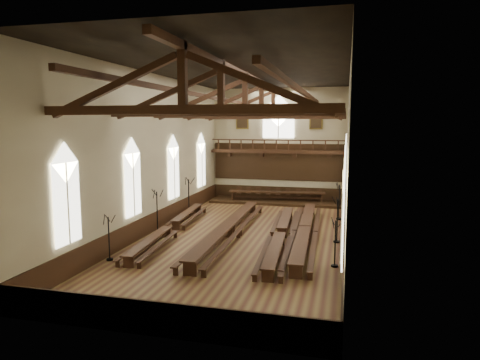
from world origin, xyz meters
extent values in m
plane|color=brown|center=(0.00, 0.00, 0.00)|extent=(26.00, 26.00, 0.00)
plane|color=beige|center=(0.00, 13.00, 5.00)|extent=(12.00, 0.00, 12.00)
plane|color=beige|center=(0.00, -13.00, 5.00)|extent=(12.00, 0.00, 12.00)
plane|color=beige|center=(-6.00, 0.00, 5.00)|extent=(0.00, 26.00, 26.00)
plane|color=beige|center=(6.00, 0.00, 5.00)|extent=(0.00, 26.00, 26.00)
plane|color=black|center=(0.00, 0.00, 10.00)|extent=(26.00, 26.00, 0.00)
cube|color=#371E10|center=(0.00, 12.96, 0.60)|extent=(11.90, 0.08, 1.20)
cube|color=#371E10|center=(0.00, -12.96, 0.60)|extent=(11.90, 0.08, 1.20)
cube|color=#371E10|center=(-5.96, 0.00, 0.60)|extent=(0.08, 25.90, 1.20)
cube|color=#371E10|center=(5.96, 0.00, 0.60)|extent=(0.08, 25.90, 1.20)
cube|color=white|center=(-5.90, -9.00, 3.40)|extent=(0.05, 1.80, 3.60)
cube|color=white|center=(-5.90, -9.00, 5.20)|extent=(0.05, 1.80, 1.80)
cylinder|color=beige|center=(-5.86, -9.00, 3.40)|extent=(0.08, 0.08, 3.60)
cube|color=white|center=(-5.90, -3.00, 3.40)|extent=(0.05, 1.80, 3.60)
cube|color=white|center=(-5.90, -3.00, 5.20)|extent=(0.05, 1.80, 1.80)
cylinder|color=beige|center=(-5.86, -3.00, 3.40)|extent=(0.08, 0.08, 3.60)
cube|color=white|center=(-5.90, 3.00, 3.40)|extent=(0.05, 1.80, 3.60)
cube|color=white|center=(-5.90, 3.00, 5.20)|extent=(0.05, 1.80, 1.80)
cylinder|color=beige|center=(-5.86, 3.00, 3.40)|extent=(0.08, 0.08, 3.60)
cube|color=white|center=(-5.90, 9.00, 3.40)|extent=(0.05, 1.80, 3.60)
cube|color=white|center=(-5.90, 9.00, 5.20)|extent=(0.05, 1.80, 1.80)
cylinder|color=beige|center=(-5.86, 9.00, 3.40)|extent=(0.08, 0.08, 3.60)
cube|color=white|center=(5.90, -9.00, 3.40)|extent=(0.05, 1.80, 3.60)
cube|color=white|center=(5.90, -9.00, 5.20)|extent=(0.05, 1.80, 1.80)
cylinder|color=beige|center=(5.86, -9.00, 3.40)|extent=(0.08, 0.08, 3.60)
cube|color=white|center=(5.90, -3.00, 3.40)|extent=(0.05, 1.80, 3.60)
cube|color=white|center=(5.90, -3.00, 5.20)|extent=(0.05, 1.80, 1.80)
cylinder|color=beige|center=(5.86, -3.00, 3.40)|extent=(0.08, 0.08, 3.60)
cube|color=white|center=(5.90, 3.00, 3.40)|extent=(0.05, 1.80, 3.60)
cube|color=white|center=(5.90, 3.00, 5.20)|extent=(0.05, 1.80, 1.80)
cylinder|color=beige|center=(5.86, 3.00, 3.40)|extent=(0.08, 0.08, 3.60)
cube|color=white|center=(5.90, 9.00, 3.40)|extent=(0.05, 1.80, 3.60)
cube|color=white|center=(5.90, 9.00, 5.20)|extent=(0.05, 1.80, 1.80)
cylinder|color=beige|center=(5.86, 9.00, 3.40)|extent=(0.08, 0.08, 3.60)
cube|color=white|center=(0.00, 12.90, 6.80)|extent=(2.80, 0.05, 2.40)
cube|color=white|center=(0.00, 12.90, 8.00)|extent=(2.80, 0.05, 2.80)
cylinder|color=beige|center=(0.00, 12.86, 6.80)|extent=(0.10, 0.10, 2.40)
cube|color=#3B2212|center=(0.00, 12.35, 4.40)|extent=(11.80, 1.20, 0.20)
cube|color=#371E10|center=(0.00, 12.94, 3.45)|extent=(11.80, 0.10, 3.30)
cube|color=#3B2212|center=(0.00, 11.81, 5.45)|extent=(11.60, 0.12, 0.10)
cube|color=#3B2212|center=(0.00, 11.81, 4.55)|extent=(11.60, 0.12, 0.10)
cube|color=#3B2212|center=(-4.50, 12.75, 4.15)|extent=(0.35, 0.40, 0.50)
cube|color=#3B2212|center=(-1.50, 12.75, 4.15)|extent=(0.35, 0.40, 0.50)
cube|color=#3B2212|center=(1.50, 12.75, 4.15)|extent=(0.35, 0.40, 0.50)
cube|color=#3B2212|center=(4.50, 12.75, 4.15)|extent=(0.35, 0.40, 0.50)
cube|color=brown|center=(-3.30, 12.91, 7.10)|extent=(1.15, 0.06, 1.45)
cube|color=black|center=(-3.30, 12.87, 7.10)|extent=(0.95, 0.04, 1.25)
cube|color=brown|center=(3.30, 12.91, 7.10)|extent=(1.15, 0.06, 1.45)
cube|color=black|center=(3.30, 12.87, 7.10)|extent=(0.95, 0.04, 1.25)
cube|color=#3B2212|center=(0.00, -10.00, 7.40)|extent=(11.70, 0.35, 0.35)
cube|color=#3B2212|center=(0.00, -10.00, 8.70)|extent=(0.30, 0.30, 2.40)
cube|color=#3B2212|center=(-2.88, -10.00, 8.30)|extent=(5.44, 0.26, 2.40)
cube|color=#3B2212|center=(2.88, -10.00, 8.30)|extent=(5.44, 0.26, 2.40)
cube|color=#3B2212|center=(0.00, -5.00, 7.40)|extent=(11.70, 0.35, 0.35)
cube|color=#3B2212|center=(0.00, -5.00, 8.70)|extent=(0.30, 0.30, 2.40)
cube|color=#3B2212|center=(-2.88, -5.00, 8.30)|extent=(5.44, 0.26, 2.40)
cube|color=#3B2212|center=(2.88, -5.00, 8.30)|extent=(5.44, 0.26, 2.40)
cube|color=#3B2212|center=(0.00, 0.00, 7.40)|extent=(11.70, 0.35, 0.35)
cube|color=#3B2212|center=(0.00, 0.00, 8.70)|extent=(0.30, 0.30, 2.40)
cube|color=#3B2212|center=(-2.88, 0.00, 8.30)|extent=(5.44, 0.26, 2.40)
cube|color=#3B2212|center=(2.88, 0.00, 8.30)|extent=(5.44, 0.26, 2.40)
cube|color=#3B2212|center=(0.00, 5.00, 7.40)|extent=(11.70, 0.35, 0.35)
cube|color=#3B2212|center=(0.00, 5.00, 8.70)|extent=(0.30, 0.30, 2.40)
cube|color=#3B2212|center=(-2.88, 5.00, 8.30)|extent=(5.44, 0.26, 2.40)
cube|color=#3B2212|center=(2.88, 5.00, 8.30)|extent=(5.44, 0.26, 2.40)
cube|color=#3B2212|center=(0.00, 10.00, 7.40)|extent=(11.70, 0.35, 0.35)
cube|color=#3B2212|center=(0.00, 10.00, 8.70)|extent=(0.30, 0.30, 2.40)
cube|color=#3B2212|center=(-2.88, 10.00, 8.30)|extent=(5.44, 0.26, 2.40)
cube|color=#3B2212|center=(2.88, 10.00, 8.30)|extent=(5.44, 0.26, 2.40)
cube|color=#3B2212|center=(-3.36, 0.00, 8.70)|extent=(0.25, 25.70, 0.25)
cube|color=#3B2212|center=(3.36, 0.00, 8.70)|extent=(0.25, 25.70, 0.25)
cube|color=#3B2212|center=(0.00, 0.00, 9.70)|extent=(0.30, 25.70, 0.30)
cube|color=#3B2212|center=(-4.64, -4.36, 0.63)|extent=(1.15, 6.22, 0.07)
cube|color=#3B2212|center=(-4.64, -7.14, 0.30)|extent=(0.53, 0.12, 0.59)
cube|color=#3B2212|center=(-4.64, -1.58, 0.30)|extent=(0.53, 0.12, 0.59)
cube|color=#3B2212|center=(-4.64, -4.36, 0.22)|extent=(0.54, 5.47, 0.07)
cube|color=#3B2212|center=(-5.18, -4.41, 0.37)|extent=(0.78, 6.19, 0.05)
cube|color=#3B2212|center=(-5.18, -7.24, 0.17)|extent=(0.20, 0.08, 0.34)
cube|color=#3B2212|center=(-5.18, -1.58, 0.17)|extent=(0.20, 0.08, 0.34)
cube|color=#3B2212|center=(-4.09, -4.31, 0.37)|extent=(0.78, 6.19, 0.05)
cube|color=#3B2212|center=(-4.09, -7.14, 0.17)|extent=(0.20, 0.08, 0.34)
cube|color=#3B2212|center=(-4.09, -1.48, 0.17)|extent=(0.20, 0.08, 0.34)
cube|color=#3B2212|center=(-4.64, 3.04, 0.63)|extent=(1.15, 6.22, 0.07)
cube|color=#3B2212|center=(-4.64, 0.26, 0.30)|extent=(0.53, 0.12, 0.59)
cube|color=#3B2212|center=(-4.64, 5.82, 0.30)|extent=(0.53, 0.12, 0.59)
cube|color=#3B2212|center=(-4.64, 3.04, 0.22)|extent=(0.54, 5.47, 0.07)
cube|color=#3B2212|center=(-5.18, 2.99, 0.37)|extent=(0.78, 6.19, 0.05)
cube|color=#3B2212|center=(-5.18, 0.16, 0.17)|extent=(0.20, 0.08, 0.34)
cube|color=#3B2212|center=(-5.18, 5.82, 0.17)|extent=(0.20, 0.08, 0.34)
cube|color=#3B2212|center=(-4.09, 3.09, 0.37)|extent=(0.78, 6.19, 0.05)
cube|color=#3B2212|center=(-4.09, 0.26, 0.17)|extent=(0.20, 0.08, 0.34)
cube|color=#3B2212|center=(-4.09, 5.92, 0.17)|extent=(0.20, 0.08, 0.34)
cube|color=#3B2212|center=(-0.94, -4.09, 0.77)|extent=(0.90, 7.56, 0.09)
cube|color=#3B2212|center=(-0.94, -7.49, 0.36)|extent=(0.64, 0.10, 0.72)
cube|color=#3B2212|center=(-0.94, -0.69, 0.36)|extent=(0.64, 0.10, 0.72)
cube|color=#3B2212|center=(-0.94, -4.09, 0.27)|extent=(0.22, 6.69, 0.09)
cube|color=#3B2212|center=(-1.61, -4.10, 0.45)|extent=(0.45, 7.55, 0.06)
cube|color=#3B2212|center=(-1.61, -7.55, 0.21)|extent=(0.24, 0.08, 0.42)
cube|color=#3B2212|center=(-1.61, -0.65, 0.21)|extent=(0.24, 0.08, 0.42)
cube|color=#3B2212|center=(-0.27, -4.07, 0.45)|extent=(0.45, 7.55, 0.06)
cube|color=#3B2212|center=(-0.27, -7.53, 0.21)|extent=(0.24, 0.08, 0.42)
cube|color=#3B2212|center=(-0.27, -0.62, 0.21)|extent=(0.24, 0.08, 0.42)
cube|color=#3B2212|center=(-0.94, 3.31, 0.77)|extent=(0.90, 7.56, 0.09)
cube|color=#3B2212|center=(-0.94, -0.09, 0.36)|extent=(0.64, 0.10, 0.72)
cube|color=#3B2212|center=(-0.94, 6.71, 0.36)|extent=(0.64, 0.10, 0.72)
cube|color=#3B2212|center=(-0.94, 3.31, 0.27)|extent=(0.22, 6.69, 0.09)
cube|color=#3B2212|center=(-1.61, 3.30, 0.45)|extent=(0.45, 7.55, 0.06)
cube|color=#3B2212|center=(-1.61, -0.15, 0.21)|extent=(0.24, 0.08, 0.42)
cube|color=#3B2212|center=(-1.61, 6.75, 0.21)|extent=(0.24, 0.08, 0.42)
cube|color=#3B2212|center=(-0.27, 3.33, 0.45)|extent=(0.45, 7.55, 0.06)
cube|color=#3B2212|center=(-0.27, -0.13, 0.21)|extent=(0.24, 0.08, 0.42)
cube|color=#3B2212|center=(-0.27, 6.78, 0.21)|extent=(0.24, 0.08, 0.42)
cube|color=#3B2212|center=(2.33, -4.47, 0.66)|extent=(1.07, 6.52, 0.07)
cube|color=#3B2212|center=(2.33, -7.39, 0.31)|extent=(0.56, 0.11, 0.62)
cube|color=#3B2212|center=(2.33, -1.55, 0.31)|extent=(0.56, 0.11, 0.62)
cube|color=#3B2212|center=(2.33, -4.47, 0.23)|extent=(0.45, 5.74, 0.07)
cube|color=#3B2212|center=(1.76, -4.51, 0.39)|extent=(0.68, 6.49, 0.06)
cube|color=#3B2212|center=(1.76, -7.48, 0.18)|extent=(0.21, 0.08, 0.36)
cube|color=#3B2212|center=(1.76, -1.54, 0.18)|extent=(0.21, 0.08, 0.36)
cube|color=#3B2212|center=(2.90, -4.43, 0.39)|extent=(0.68, 6.49, 0.06)
cube|color=#3B2212|center=(2.90, -7.40, 0.18)|extent=(0.21, 0.08, 0.36)
cube|color=#3B2212|center=(2.90, -1.47, 0.18)|extent=(0.21, 0.08, 0.36)
cube|color=#3B2212|center=(2.33, 2.93, 0.66)|extent=(1.07, 6.52, 0.07)
cube|color=#3B2212|center=(2.33, 0.01, 0.31)|extent=(0.56, 0.11, 0.62)
cube|color=#3B2212|center=(2.33, 5.85, 0.31)|extent=(0.56, 0.11, 0.62)
cube|color=#3B2212|center=(2.33, 2.93, 0.23)|extent=(0.45, 5.74, 0.07)
cube|color=#3B2212|center=(1.76, 2.89, 0.39)|extent=(0.68, 6.49, 0.06)
cube|color=#3B2212|center=(1.76, -0.08, 0.18)|extent=(0.21, 0.08, 0.36)
cube|color=#3B2212|center=(1.76, 5.86, 0.18)|extent=(0.21, 0.08, 0.36)
cube|color=#3B2212|center=(2.90, 2.97, 0.39)|extent=(0.68, 6.49, 0.06)
cube|color=#3B2212|center=(2.90, 0.00, 0.18)|extent=(0.21, 0.08, 0.36)
cube|color=#3B2212|center=(2.90, 5.93, 0.18)|extent=(0.21, 0.08, 0.36)
cube|color=#3B2212|center=(3.64, -3.41, 0.73)|extent=(0.99, 7.25, 0.08)
cube|color=#3B2212|center=(3.64, -6.66, 0.35)|extent=(0.62, 0.10, 0.69)
cube|color=#3B2212|center=(3.64, -0.16, 0.35)|extent=(0.62, 0.10, 0.69)
cube|color=#3B2212|center=(3.64, -3.41, 0.26)|extent=(0.32, 6.40, 0.08)
cube|color=#3B2212|center=(3.00, -3.43, 0.43)|extent=(0.55, 7.23, 0.06)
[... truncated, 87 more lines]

